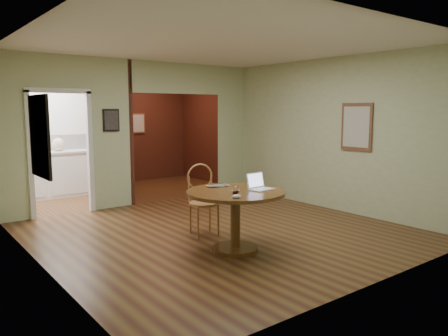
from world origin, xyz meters
TOP-DOWN VIEW (x-y plane):
  - floor at (0.00, 0.00)m, footprint 5.00×5.00m
  - room_shell at (-0.47, 3.10)m, footprint 5.20×7.50m
  - dining_table at (-0.38, -0.79)m, footprint 1.24×1.24m
  - chair at (-0.27, 0.10)m, footprint 0.52×0.52m
  - open_laptop at (-0.08, -0.89)m, footprint 0.31×0.28m
  - closed_laptop at (-0.39, -0.47)m, footprint 0.33×0.25m
  - mouse at (-0.67, -1.17)m, footprint 0.13×0.10m
  - wine_glass at (-0.52, -0.97)m, footprint 0.10×0.10m
  - pen at (-0.37, -1.01)m, footprint 0.11×0.09m
  - kitchen_cabinet at (-1.35, 4.20)m, footprint 2.06×0.60m
  - grocery_bag at (-1.03, 4.20)m, footprint 0.28×0.25m

SIDE VIEW (x-z plane):
  - floor at x=0.00m, z-range 0.00..0.00m
  - kitchen_cabinet at x=-1.35m, z-range 0.00..0.94m
  - chair at x=-0.27m, z-range 0.06..1.07m
  - dining_table at x=-0.38m, z-range 0.19..0.96m
  - pen at x=-0.37m, z-range 0.78..0.78m
  - closed_laptop at x=-0.39m, z-range 0.78..0.80m
  - mouse at x=-0.67m, z-range 0.78..0.82m
  - wine_glass at x=-0.52m, z-range 0.78..0.89m
  - open_laptop at x=-0.08m, z-range 0.73..0.94m
  - grocery_bag at x=-1.03m, z-range 0.94..1.21m
  - room_shell at x=-0.47m, z-range -1.21..3.79m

